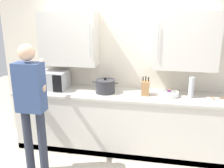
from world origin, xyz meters
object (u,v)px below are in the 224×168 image
(knife_block, at_px, (145,88))
(person_figure, at_px, (31,100))
(microwave_oven, at_px, (49,80))
(stock_pot, at_px, (105,86))
(fruit_bowl, at_px, (169,93))
(wooden_spoon, at_px, (218,98))
(thermos_flask, at_px, (191,87))

(knife_block, distance_m, person_figure, 1.58)
(microwave_oven, height_order, knife_block, knife_block)
(person_figure, bearing_deg, stock_pot, 45.41)
(knife_block, xyz_separation_m, fruit_bowl, (0.34, -0.00, -0.07))
(fruit_bowl, distance_m, person_figure, 1.88)
(wooden_spoon, distance_m, person_figure, 2.50)
(person_figure, bearing_deg, knife_block, 29.92)
(microwave_oven, xyz_separation_m, wooden_spoon, (2.51, -0.02, -0.13))
(microwave_oven, relative_size, thermos_flask, 2.48)
(thermos_flask, xyz_separation_m, stock_pot, (-1.23, -0.01, -0.05))
(thermos_flask, xyz_separation_m, person_figure, (-2.00, -0.79, -0.04))
(stock_pot, bearing_deg, knife_block, 0.55)
(stock_pot, xyz_separation_m, person_figure, (-0.77, -0.78, 0.01))
(microwave_oven, relative_size, person_figure, 0.43)
(knife_block, bearing_deg, fruit_bowl, -0.25)
(stock_pot, bearing_deg, microwave_oven, 177.14)
(thermos_flask, distance_m, knife_block, 0.64)
(microwave_oven, bearing_deg, person_figure, -80.01)
(thermos_flask, xyz_separation_m, wooden_spoon, (0.37, 0.02, -0.14))
(microwave_oven, bearing_deg, knife_block, -1.52)
(thermos_flask, height_order, knife_block, thermos_flask)
(knife_block, height_order, fruit_bowl, knife_block)
(fruit_bowl, bearing_deg, microwave_oven, 178.72)
(knife_block, relative_size, wooden_spoon, 1.57)
(fruit_bowl, bearing_deg, stock_pot, -179.74)
(knife_block, height_order, person_figure, person_figure)
(thermos_flask, xyz_separation_m, fruit_bowl, (-0.29, -0.00, -0.11))
(stock_pot, distance_m, person_figure, 1.09)
(thermos_flask, relative_size, stock_pot, 0.76)
(knife_block, xyz_separation_m, stock_pot, (-0.60, -0.01, -0.01))
(thermos_flask, distance_m, person_figure, 2.15)
(wooden_spoon, distance_m, fruit_bowl, 0.66)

